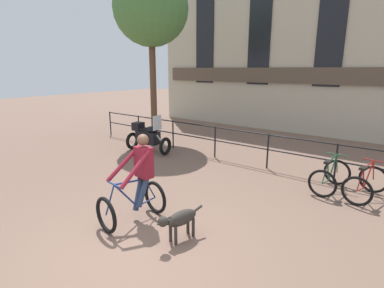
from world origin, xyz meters
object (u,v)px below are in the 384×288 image
object	(u,v)px
cyclist_with_bike	(137,183)
dog	(179,219)
parked_motorcycle	(148,136)
parked_bicycle_mid_left	(365,184)
parked_bicycle_near_lamp	(330,177)

from	to	relation	value
cyclist_with_bike	dog	world-z (taller)	cyclist_with_bike
dog	parked_motorcycle	xyz separation A→B (m)	(-4.60, 3.64, 0.17)
cyclist_with_bike	parked_motorcycle	xyz separation A→B (m)	(-3.49, 3.58, -0.20)
cyclist_with_bike	parked_bicycle_mid_left	bearing A→B (deg)	57.00
cyclist_with_bike	parked_bicycle_near_lamp	xyz separation A→B (m)	(2.55, 3.86, -0.41)
dog	parked_motorcycle	world-z (taller)	parked_motorcycle
cyclist_with_bike	dog	bearing A→B (deg)	4.50
cyclist_with_bike	parked_motorcycle	world-z (taller)	cyclist_with_bike
parked_motorcycle	parked_bicycle_near_lamp	xyz separation A→B (m)	(6.04, 0.28, -0.20)
parked_motorcycle	parked_bicycle_mid_left	world-z (taller)	parked_motorcycle
cyclist_with_bike	parked_bicycle_mid_left	xyz separation A→B (m)	(3.31, 3.86, -0.41)
cyclist_with_bike	dog	xyz separation A→B (m)	(1.11, -0.06, -0.37)
cyclist_with_bike	parked_motorcycle	bearing A→B (deg)	141.91
parked_motorcycle	parked_bicycle_near_lamp	bearing A→B (deg)	-94.03
cyclist_with_bike	parked_bicycle_mid_left	distance (m)	5.10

